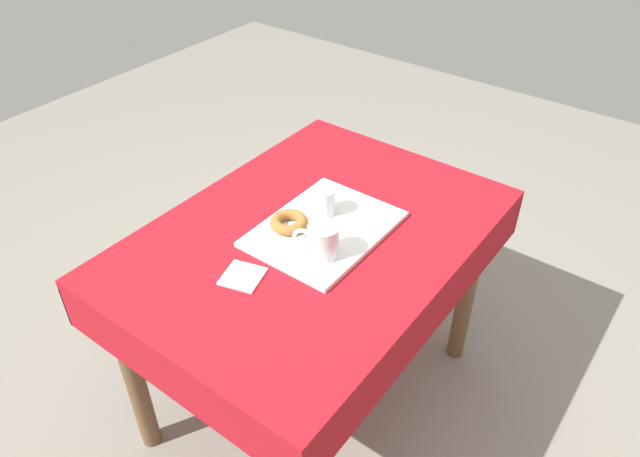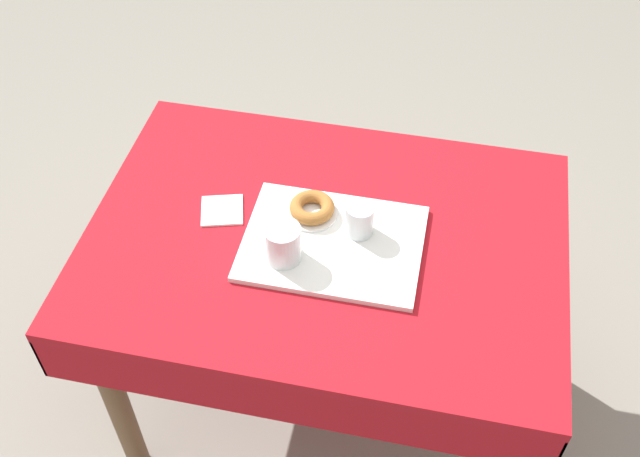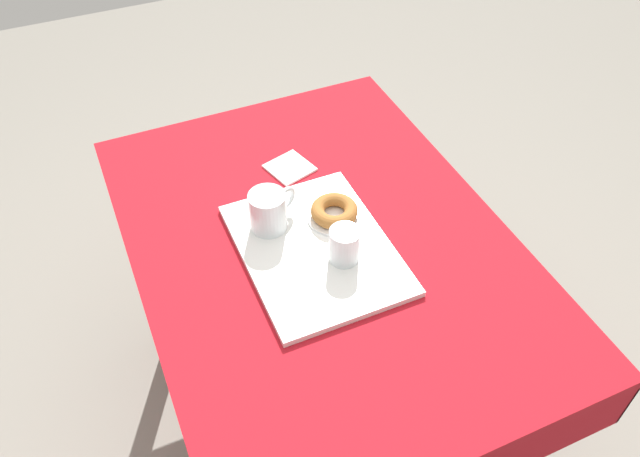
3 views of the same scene
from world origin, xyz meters
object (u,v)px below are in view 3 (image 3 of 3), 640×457
Objects in this scene: tea_mug_left at (269,212)px; water_glass_near at (344,246)px; paper_napkin at (290,168)px; sugar_donut_left at (334,211)px; donut_plate_left at (334,217)px; dining_table at (322,275)px; serving_tray at (316,249)px.

tea_mug_left is 0.20m from water_glass_near.
tea_mug_left is 1.20× the size of paper_napkin.
water_glass_near reaches higher than sugar_donut_left.
tea_mug_left is 0.16m from donut_plate_left.
paper_napkin is (0.27, -0.03, 0.13)m from dining_table.
tea_mug_left is at bearing 35.46° from water_glass_near.
sugar_donut_left is (0.07, -0.08, 0.03)m from serving_tray.
water_glass_near is 0.81× the size of paper_napkin.
donut_plate_left is 1.23× the size of paper_napkin.
serving_tray is at bearing 131.15° from sugar_donut_left.
dining_table is at bearing 12.47° from water_glass_near.
serving_tray is at bearing -145.85° from tea_mug_left.
dining_table is 13.93× the size of water_glass_near.
dining_table is 9.31× the size of tea_mug_left.
sugar_donut_left is at bearing -103.96° from tea_mug_left.
sugar_donut_left is at bearing -49.56° from dining_table.
donut_plate_left is 0.23m from paper_napkin.
serving_tray is 0.14m from tea_mug_left.
serving_tray is at bearing 132.53° from dining_table.
tea_mug_left reaches higher than water_glass_near.
paper_napkin is (0.19, -0.13, -0.06)m from tea_mug_left.
sugar_donut_left is (0.13, -0.03, -0.02)m from water_glass_near.
serving_tray is 5.11× the size of water_glass_near.
tea_mug_left reaches higher than donut_plate_left.
tea_mug_left is at bearing 146.52° from paper_napkin.
donut_plate_left is (-0.04, -0.15, -0.04)m from tea_mug_left.
water_glass_near is 0.13m from sugar_donut_left.
sugar_donut_left reaches higher than serving_tray.
serving_tray is at bearing 131.15° from donut_plate_left.
donut_plate_left is at bearing -135.00° from sugar_donut_left.
dining_table is at bearing 173.97° from paper_napkin.
dining_table is at bearing 130.44° from donut_plate_left.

